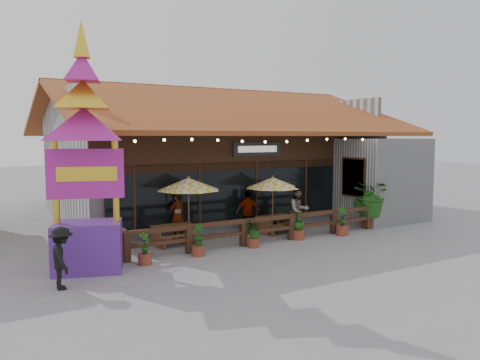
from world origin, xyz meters
TOP-DOWN VIEW (x-y plane):
  - ground at (0.00, 0.00)m, footprint 100.00×100.00m
  - restaurant_building at (0.26, 6.61)m, footprint 15.50×14.73m
  - patio_railing at (-2.25, -0.27)m, footprint 10.00×2.60m
  - umbrella_left at (-3.91, 0.81)m, footprint 2.38×2.38m
  - umbrella_right at (-0.51, 0.66)m, footprint 2.55×2.55m
  - picnic_table_left at (-4.46, 0.91)m, footprint 1.48×1.30m
  - picnic_table_right at (-0.32, 0.85)m, footprint 1.56×1.41m
  - thai_sign_tower at (-7.68, -0.83)m, footprint 3.40×3.40m
  - tropical_plant at (3.58, -0.28)m, footprint 2.06×2.14m
  - diner_a at (-3.95, 1.72)m, footprint 0.71×0.57m
  - diner_b at (0.22, -0.00)m, footprint 0.92×0.72m
  - diner_c at (-1.19, 1.34)m, footprint 1.01×0.65m
  - pedestrian at (-8.58, -2.12)m, footprint 0.58×1.00m
  - planter_a at (-6.13, -1.04)m, footprint 0.40×0.39m
  - planter_b at (-4.38, -0.92)m, footprint 0.40×0.40m
  - planter_c at (-2.30, -0.83)m, footprint 0.74×0.71m
  - planter_d at (-0.27, -0.64)m, footprint 0.55×0.55m
  - planter_e at (1.58, -0.88)m, footprint 0.47×0.45m

SIDE VIEW (x-z plane):
  - ground at x=0.00m, z-range 0.00..0.00m
  - planter_a at x=-6.13m, z-range -0.08..0.88m
  - planter_b at x=-4.38m, z-range -0.05..0.94m
  - picnic_table_right at x=-0.32m, z-range 0.11..0.77m
  - picnic_table_left at x=-4.46m, z-range 0.12..0.79m
  - planter_e at x=1.58m, z-range -0.09..1.02m
  - planter_d at x=-0.27m, z-range -0.02..1.06m
  - planter_c at x=-2.30m, z-range 0.06..1.00m
  - patio_railing at x=-2.25m, z-range 0.15..1.07m
  - pedestrian at x=-8.58m, z-range 0.00..1.53m
  - diner_c at x=-1.19m, z-range 0.00..1.60m
  - diner_a at x=-3.95m, z-range 0.00..1.70m
  - diner_b at x=0.22m, z-range 0.00..1.85m
  - tropical_plant at x=3.58m, z-range 0.16..2.43m
  - umbrella_right at x=-0.51m, z-range 0.83..3.06m
  - umbrella_left at x=-3.91m, z-range 0.88..3.23m
  - restaurant_building at x=0.26m, z-range -0.84..5.25m
  - thai_sign_tower at x=-7.68m, z-range 0.21..7.49m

